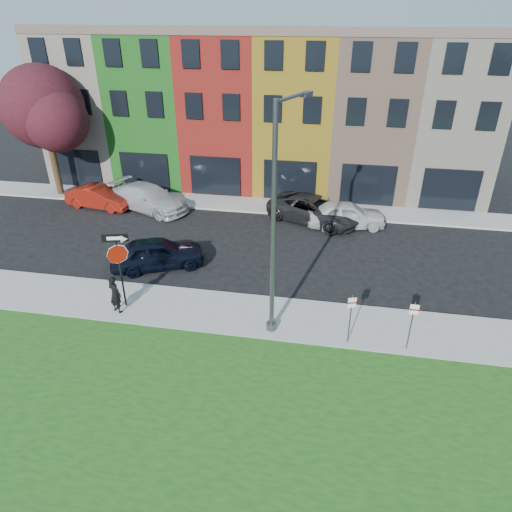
% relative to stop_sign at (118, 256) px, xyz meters
% --- Properties ---
extents(ground, '(120.00, 120.00, 0.00)m').
position_rel_stop_sign_xyz_m(ground, '(5.55, -2.70, -2.55)').
color(ground, black).
rests_on(ground, ground).
extents(sidewalk_near, '(40.00, 3.00, 0.12)m').
position_rel_stop_sign_xyz_m(sidewalk_near, '(7.55, 0.30, -2.49)').
color(sidewalk_near, gray).
rests_on(sidewalk_near, ground).
extents(sidewalk_far, '(40.00, 2.40, 0.12)m').
position_rel_stop_sign_xyz_m(sidewalk_far, '(2.55, 12.30, -2.49)').
color(sidewalk_far, gray).
rests_on(sidewalk_far, ground).
extents(rowhouse_block, '(30.00, 10.12, 10.00)m').
position_rel_stop_sign_xyz_m(rowhouse_block, '(3.05, 18.48, 2.44)').
color(rowhouse_block, beige).
rests_on(rowhouse_block, ground).
extents(stop_sign, '(1.02, 0.32, 3.42)m').
position_rel_stop_sign_xyz_m(stop_sign, '(0.00, 0.00, 0.00)').
color(stop_sign, black).
rests_on(stop_sign, sidewalk_near).
extents(man, '(0.92, 0.86, 1.71)m').
position_rel_stop_sign_xyz_m(man, '(-0.15, -0.47, -1.58)').
color(man, black).
rests_on(man, sidewalk_near).
extents(sedan_near, '(5.26, 5.95, 1.56)m').
position_rel_stop_sign_xyz_m(sedan_near, '(0.12, 3.62, -1.77)').
color(sedan_near, black).
rests_on(sedan_near, ground).
extents(parked_car_red, '(2.73, 4.76, 1.43)m').
position_rel_stop_sign_xyz_m(parked_car_red, '(-6.37, 10.32, -1.84)').
color(parked_car_red, maroon).
rests_on(parked_car_red, ground).
extents(parked_car_silver, '(6.16, 7.10, 1.60)m').
position_rel_stop_sign_xyz_m(parked_car_silver, '(-3.09, 10.54, -1.75)').
color(parked_car_silver, '#B8B8BD').
rests_on(parked_car_silver, ground).
extents(parked_car_dark, '(6.68, 7.53, 1.57)m').
position_rel_stop_sign_xyz_m(parked_car_dark, '(7.41, 10.47, -1.77)').
color(parked_car_dark, black).
rests_on(parked_car_dark, ground).
extents(parked_car_white, '(3.54, 5.25, 1.56)m').
position_rel_stop_sign_xyz_m(parked_car_white, '(9.28, 10.11, -1.77)').
color(parked_car_white, silver).
rests_on(parked_car_white, ground).
extents(street_lamp, '(1.21, 2.45, 8.86)m').
position_rel_stop_sign_xyz_m(street_lamp, '(6.51, -0.35, 2.03)').
color(street_lamp, '#4B4E50').
rests_on(street_lamp, sidewalk_near).
extents(parking_sign_a, '(0.31, 0.13, 2.13)m').
position_rel_stop_sign_xyz_m(parking_sign_a, '(9.44, -0.81, -1.10)').
color(parking_sign_a, '#4B4E50').
rests_on(parking_sign_a, sidewalk_near).
extents(parking_sign_b, '(0.32, 0.09, 2.10)m').
position_rel_stop_sign_xyz_m(parking_sign_b, '(11.64, -0.81, -1.12)').
color(parking_sign_b, '#4B4E50').
rests_on(parking_sign_b, sidewalk_near).
extents(tree_purple, '(6.22, 5.44, 8.39)m').
position_rel_stop_sign_xyz_m(tree_purple, '(-10.04, 11.96, 3.23)').
color(tree_purple, '#2F1F0F').
rests_on(tree_purple, sidewalk_far).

